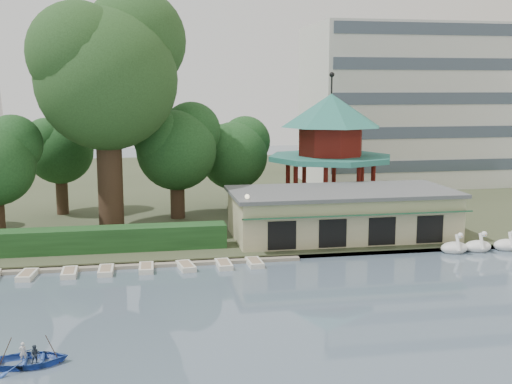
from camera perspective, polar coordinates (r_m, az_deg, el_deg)
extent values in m
plane|color=slate|center=(31.64, 2.41, -14.36)|extent=(220.00, 220.00, 0.00)
cube|color=#424930|center=(81.47, -5.72, 0.42)|extent=(220.00, 70.00, 0.40)
cube|color=gray|center=(47.69, -2.22, -5.97)|extent=(220.00, 0.60, 0.30)
cube|color=gray|center=(47.47, -16.79, -6.47)|extent=(34.00, 1.60, 0.24)
cube|color=#BEB58A|center=(53.92, 7.62, -2.01)|extent=(18.00, 8.00, 3.60)
cube|color=#595B5E|center=(53.57, 7.66, 0.03)|extent=(18.60, 8.60, 0.30)
cube|color=#194C2D|center=(49.77, 9.16, -2.06)|extent=(18.00, 1.59, 0.45)
cylinder|color=#BEB58A|center=(64.10, 6.54, -1.28)|extent=(10.40, 10.40, 1.20)
cylinder|color=#297569|center=(63.40, 6.62, 3.03)|extent=(12.40, 12.40, 0.50)
cylinder|color=maroon|center=(63.24, 6.65, 4.52)|extent=(6.40, 6.40, 2.80)
cone|color=#297569|center=(63.06, 6.70, 7.23)|extent=(10.00, 10.00, 3.20)
cylinder|color=black|center=(63.03, 6.75, 9.50)|extent=(0.16, 0.16, 1.80)
cube|color=silver|center=(86.38, 14.71, 7.46)|extent=(30.00, 14.00, 20.00)
cube|color=#204A20|center=(50.78, -19.82, -4.24)|extent=(30.00, 2.00, 1.80)
cylinder|color=black|center=(49.01, -0.79, -2.83)|extent=(0.12, 0.12, 4.00)
sphere|color=beige|center=(48.62, -0.79, -0.41)|extent=(0.36, 0.36, 0.36)
cylinder|color=#3A281C|center=(56.74, -12.87, 1.90)|extent=(2.16, 2.16, 10.45)
sphere|color=#284C21|center=(56.31, -13.15, 9.73)|extent=(12.01, 12.01, 12.01)
sphere|color=#284C21|center=(58.19, -10.77, 13.08)|extent=(9.01, 9.01, 9.01)
sphere|color=#284C21|center=(55.31, -15.51, 11.82)|extent=(8.41, 8.41, 8.41)
sphere|color=#204A20|center=(56.36, -20.84, 3.96)|extent=(4.93, 4.93, 4.93)
cylinder|color=#3A281C|center=(61.12, -7.00, 0.10)|extent=(1.35, 1.35, 5.22)
sphere|color=#204A20|center=(60.63, -7.07, 3.71)|extent=(7.52, 7.52, 7.52)
sphere|color=#204A20|center=(61.72, -5.77, 5.39)|extent=(5.64, 5.64, 5.64)
sphere|color=#204A20|center=(59.73, -8.31, 4.61)|extent=(5.26, 5.26, 5.26)
cylinder|color=#3A281C|center=(65.73, -1.98, 0.44)|extent=(1.24, 1.24, 4.37)
sphere|color=#204A20|center=(65.31, -2.00, 3.24)|extent=(6.88, 6.88, 6.88)
sphere|color=#204A20|center=(66.41, -0.96, 4.55)|extent=(5.16, 5.16, 5.16)
sphere|color=#204A20|center=(64.38, -2.97, 3.93)|extent=(4.82, 4.82, 4.82)
cylinder|color=#3A281C|center=(65.42, -16.88, 0.29)|extent=(1.15, 1.15, 5.02)
sphere|color=#204A20|center=(64.97, -17.03, 3.52)|extent=(6.38, 6.38, 6.38)
sphere|color=#204A20|center=(65.65, -15.89, 5.04)|extent=(4.79, 4.79, 4.79)
sphere|color=#204A20|center=(64.39, -18.13, 4.32)|extent=(4.47, 4.47, 4.47)
ellipsoid|color=white|center=(52.32, 17.21, -4.78)|extent=(2.16, 1.44, 0.99)
cylinder|color=white|center=(51.72, 17.52, -4.33)|extent=(0.26, 0.79, 1.29)
sphere|color=white|center=(51.32, 17.71, -3.70)|extent=(0.44, 0.44, 0.44)
ellipsoid|color=white|center=(53.36, 19.10, -4.60)|extent=(2.16, 1.44, 0.99)
cylinder|color=white|center=(52.78, 19.43, -4.16)|extent=(0.26, 0.79, 1.29)
sphere|color=white|center=(52.38, 19.63, -3.54)|extent=(0.44, 0.44, 0.44)
ellipsoid|color=white|center=(54.58, 21.40, -4.43)|extent=(2.16, 1.44, 0.99)
cylinder|color=white|center=(54.01, 21.74, -3.99)|extent=(0.26, 0.79, 1.29)
cube|color=silver|center=(46.23, -19.67, -6.97)|extent=(1.25, 2.40, 0.36)
cube|color=silver|center=(45.92, -16.26, -6.90)|extent=(1.04, 2.32, 0.36)
cube|color=silver|center=(45.81, -13.20, -6.81)|extent=(1.05, 2.32, 0.36)
cube|color=silver|center=(45.89, -9.73, -6.67)|extent=(1.06, 2.33, 0.36)
cube|color=silver|center=(45.93, -6.24, -6.57)|extent=(1.36, 2.43, 0.36)
cube|color=silver|center=(46.18, -2.88, -6.44)|extent=(1.08, 2.33, 0.36)
cube|color=silver|center=(46.59, -0.14, -6.29)|extent=(1.08, 2.33, 0.36)
imported|color=#2E50A8|center=(32.24, -19.52, -13.48)|extent=(4.99, 3.66, 1.01)
imported|color=silver|center=(32.44, -20.00, -13.22)|extent=(0.36, 0.24, 0.96)
imported|color=#2C3745|center=(31.99, -19.03, -13.52)|extent=(0.46, 0.37, 0.92)
cylinder|color=#3A281C|center=(32.51, -21.65, -13.70)|extent=(0.94, 0.29, 2.01)
cylinder|color=#3A281C|center=(32.12, -17.33, -13.74)|extent=(0.94, 0.29, 2.01)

